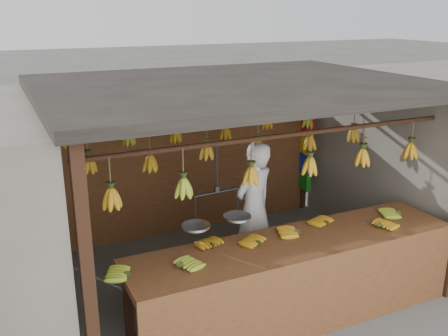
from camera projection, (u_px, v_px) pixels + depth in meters
ground at (234, 273)px, 6.27m from camera, size 80.00×80.00×0.00m
stall at (223, 114)px, 5.96m from camera, size 4.30×3.30×2.40m
counter at (300, 263)px, 5.06m from camera, size 3.67×0.81×0.96m
hanging_bananas at (235, 149)px, 5.79m from camera, size 3.62×2.24×0.39m
balance_scale at (217, 217)px, 4.75m from camera, size 0.71×0.29×0.78m
vendor at (254, 208)px, 6.13m from camera, size 0.71×0.60×1.67m
bag_bundles at (306, 152)px, 7.92m from camera, size 0.08×0.26×1.29m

